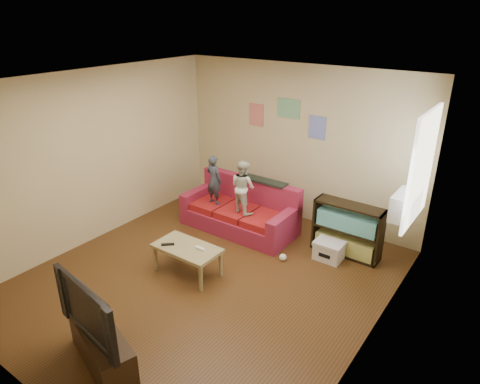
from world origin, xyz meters
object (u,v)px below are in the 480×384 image
Objects in this scene: bookshelf at (347,232)px; television at (96,307)px; sofa at (241,212)px; tv_stand at (102,347)px; coffee_table at (187,250)px; child_a at (214,180)px; file_box at (329,250)px; child_b at (243,187)px.

television is at bearing -108.60° from bookshelf.
sofa is 1.87× the size of bookshelf.
tv_stand is at bearing 0.00° from television.
television is at bearing -77.18° from coffee_table.
bookshelf is at bearing -164.18° from child_a.
child_a is 3.43m from tv_stand.
television is (-1.07, -3.30, 0.57)m from file_box.
sofa is 2.28× the size of child_a.
sofa is 0.73m from child_a.
bookshelf is (2.26, 0.40, -0.46)m from child_a.
coffee_table is at bearing 111.88° from television.
file_box is at bearing 89.94° from tv_stand.
coffee_table is at bearing 105.15° from child_b.
tv_stand is at bearing -77.18° from coffee_table.
sofa is 1.83× the size of tv_stand.
child_b is 0.93× the size of coffee_table.
tv_stand is at bearing 111.58° from child_b.
coffee_table is 1.87m from television.
sofa is 2.19× the size of child_b.
television reaches higher than sofa.
bookshelf is 0.98× the size of tv_stand.
coffee_table is (0.18, -1.58, 0.08)m from sofa.
child_a is at bearing -159.78° from sofa.
sofa is 1.67m from file_box.
television is at bearing -108.02° from file_box.
sofa is 1.75× the size of television.
sofa is 3.45m from television.
child_b is 0.85× the size of bookshelf.
coffee_table is at bearing 119.92° from child_a.
child_a reaches higher than television.
bookshelf is 3.81m from tv_stand.
bookshelf reaches higher than file_box.
child_b reaches higher than tv_stand.
file_box is at bearing -2.29° from sofa.
child_a reaches higher than tv_stand.
bookshelf is 2.44× the size of file_box.
sofa is at bearing 117.93° from tv_stand.
file_box is at bearing 45.57° from coffee_table.
coffee_table is 2.13m from file_box.
television is (1.04, -3.20, -0.12)m from child_a.
child_b reaches higher than sofa.
television reaches higher than file_box.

